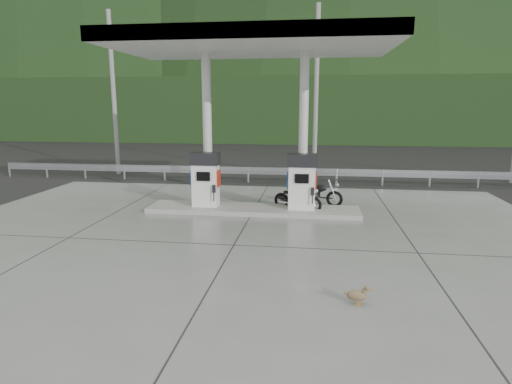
# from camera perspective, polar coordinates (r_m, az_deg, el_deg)

# --- Properties ---
(ground) EXTENTS (160.00, 160.00, 0.00)m
(ground) POSITION_cam_1_polar(r_m,az_deg,el_deg) (11.88, -2.09, -5.66)
(ground) COLOR black
(ground) RESTS_ON ground
(forecourt_apron) EXTENTS (18.00, 14.00, 0.02)m
(forecourt_apron) POSITION_cam_1_polar(r_m,az_deg,el_deg) (11.88, -2.09, -5.61)
(forecourt_apron) COLOR slate
(forecourt_apron) RESTS_ON ground
(pump_island) EXTENTS (7.00, 1.40, 0.15)m
(pump_island) POSITION_cam_1_polar(r_m,az_deg,el_deg) (14.23, -0.40, -2.34)
(pump_island) COLOR #9E9B93
(pump_island) RESTS_ON forecourt_apron
(gas_pump_left) EXTENTS (0.95, 0.55, 1.80)m
(gas_pump_left) POSITION_cam_1_polar(r_m,az_deg,el_deg) (14.34, -6.75, 1.67)
(gas_pump_left) COLOR white
(gas_pump_left) RESTS_ON pump_island
(gas_pump_right) EXTENTS (0.95, 0.55, 1.80)m
(gas_pump_right) POSITION_cam_1_polar(r_m,az_deg,el_deg) (13.90, 6.14, 1.37)
(gas_pump_right) COLOR white
(gas_pump_right) RESTS_ON pump_island
(canopy_column_left) EXTENTS (0.30, 0.30, 5.00)m
(canopy_column_left) POSITION_cam_1_polar(r_m,az_deg,el_deg) (14.54, -6.51, 8.16)
(canopy_column_left) COLOR silver
(canopy_column_left) RESTS_ON pump_island
(canopy_column_right) EXTENTS (0.30, 0.30, 5.00)m
(canopy_column_right) POSITION_cam_1_polar(r_m,az_deg,el_deg) (14.11, 6.33, 8.06)
(canopy_column_right) COLOR silver
(canopy_column_right) RESTS_ON pump_island
(canopy_roof) EXTENTS (8.50, 5.00, 0.40)m
(canopy_roof) POSITION_cam_1_polar(r_m,az_deg,el_deg) (13.94, -0.43, 19.21)
(canopy_roof) COLOR white
(canopy_roof) RESTS_ON canopy_column_left
(guardrail) EXTENTS (26.00, 0.16, 1.42)m
(guardrail) POSITION_cam_1_polar(r_m,az_deg,el_deg) (19.48, 1.86, 3.29)
(guardrail) COLOR #94979B
(guardrail) RESTS_ON ground
(road) EXTENTS (60.00, 7.00, 0.01)m
(road) POSITION_cam_1_polar(r_m,az_deg,el_deg) (23.03, 2.73, 2.79)
(road) COLOR black
(road) RESTS_ON ground
(utility_pole_a) EXTENTS (0.22, 0.22, 8.00)m
(utility_pole_a) POSITION_cam_1_polar(r_m,az_deg,el_deg) (22.95, -18.45, 12.21)
(utility_pole_a) COLOR gray
(utility_pole_a) RESTS_ON ground
(utility_pole_b) EXTENTS (0.22, 0.22, 8.00)m
(utility_pole_b) POSITION_cam_1_polar(r_m,az_deg,el_deg) (20.69, 8.02, 12.80)
(utility_pole_b) COLOR gray
(utility_pole_b) RESTS_ON ground
(tree_band) EXTENTS (80.00, 6.00, 6.00)m
(tree_band) POSITION_cam_1_polar(r_m,az_deg,el_deg) (41.23, 5.03, 10.82)
(tree_band) COLOR black
(tree_band) RESTS_ON ground
(forested_hills) EXTENTS (100.00, 40.00, 140.00)m
(forested_hills) POSITION_cam_1_polar(r_m,az_deg,el_deg) (71.29, 6.14, 8.69)
(forested_hills) COLOR black
(forested_hills) RESTS_ON ground
(motorcycle_left) EXTENTS (1.71, 1.14, 0.78)m
(motorcycle_left) POSITION_cam_1_polar(r_m,az_deg,el_deg) (14.40, 5.55, -0.95)
(motorcycle_left) COLOR black
(motorcycle_left) RESTS_ON forecourt_apron
(motorcycle_right) EXTENTS (1.82, 0.94, 0.82)m
(motorcycle_right) POSITION_cam_1_polar(r_m,az_deg,el_deg) (15.17, 8.06, -0.28)
(motorcycle_right) COLOR black
(motorcycle_right) RESTS_ON forecourt_apron
(duck) EXTENTS (0.45, 0.18, 0.32)m
(duck) POSITION_cam_1_polar(r_m,az_deg,el_deg) (8.03, 13.24, -13.31)
(duck) COLOR brown
(duck) RESTS_ON forecourt_apron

